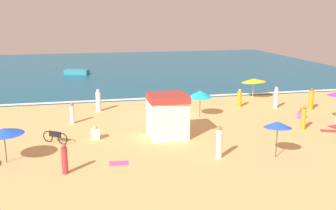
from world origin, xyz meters
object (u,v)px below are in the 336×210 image
beachgoer_8 (239,99)px  small_boat_0 (77,72)px  beachgoer_6 (219,143)px  beachgoer_7 (176,107)px  beachgoer_9 (304,118)px  lifeguard_cabana (168,115)px  beach_umbrella_6 (200,94)px  beachgoer_2 (72,113)px  parked_bicycle (55,137)px  beach_umbrella_0 (278,125)px  beachgoer_4 (95,134)px  beach_umbrella_3 (4,131)px  beachgoer_3 (65,159)px  beachgoer_1 (98,101)px  beachgoer_0 (276,98)px  beach_umbrella_4 (254,80)px  beachgoer_5 (311,100)px  beachgoer_10 (301,114)px

beachgoer_8 → small_boat_0: size_ratio=0.47×
beachgoer_6 → beachgoer_7: (-0.19, 9.25, -0.16)m
beachgoer_9 → lifeguard_cabana: bearing=177.6°
beach_umbrella_6 → beachgoer_2: bearing=179.0°
beachgoer_2 → parked_bicycle: bearing=-102.7°
beachgoer_2 → beachgoer_6: beachgoer_6 is taller
beach_umbrella_0 → beachgoer_4: bearing=151.1°
beach_umbrella_3 → beachgoer_3: bearing=-35.2°
beach_umbrella_6 → beachgoer_1: size_ratio=1.37×
lifeguard_cabana → beachgoer_2: (-6.03, 4.55, -0.67)m
beachgoer_0 → lifeguard_cabana: bearing=-151.5°
beachgoer_3 → beachgoer_9: beachgoer_9 is taller
beachgoer_8 → small_boat_0: (-13.66, 20.82, -0.30)m
beachgoer_1 → beachgoer_7: 6.46m
beach_umbrella_0 → beach_umbrella_4: bearing=70.4°
beachgoer_5 → beachgoer_1: bearing=169.2°
beachgoer_4 → beachgoer_7: 7.75m
beachgoer_4 → beachgoer_2: bearing=110.0°
small_boat_0 → beach_umbrella_0: bearing=-71.3°
beachgoer_4 → small_boat_0: 27.20m
beachgoer_7 → beachgoer_9: 9.34m
parked_bicycle → beachgoer_1: bearing=68.6°
beachgoer_1 → beachgoer_2: size_ratio=1.15×
beachgoer_8 → beachgoer_6: bearing=-117.5°
beachgoer_3 → small_boat_0: 32.35m
beach_umbrella_4 → beachgoer_0: size_ratio=1.68×
beachgoer_10 → beachgoer_9: bearing=-118.5°
parked_bicycle → beachgoer_6: (8.94, -4.58, 0.49)m
parked_bicycle → beachgoer_0: size_ratio=0.84×
beachgoer_2 → beachgoer_10: 16.98m
beach_umbrella_3 → beach_umbrella_6: (12.83, 6.87, 0.05)m
beachgoer_1 → beachgoer_10: (14.80, -5.72, -0.48)m
beachgoer_4 → beachgoer_9: 13.99m
beach_umbrella_3 → beachgoer_10: 20.68m
beachgoer_7 → beachgoer_10: bearing=-17.6°
parked_bicycle → small_boat_0: size_ratio=0.47×
beach_umbrella_3 → beachgoer_8: 19.49m
beachgoer_5 → small_boat_0: 29.88m
beach_umbrella_6 → beachgoer_0: (7.02, 1.32, -0.92)m
beach_umbrella_0 → beachgoer_0: 11.90m
beach_umbrella_0 → beachgoer_6: (-3.12, 0.56, -1.00)m
beachgoer_4 → beachgoer_10: 15.41m
beachgoer_6 → small_boat_0: (-7.87, 31.93, -0.47)m
beach_umbrella_3 → parked_bicycle: size_ratio=1.69×
beachgoer_0 → beachgoer_7: bearing=-175.3°
beachgoer_6 → beach_umbrella_4: bearing=59.2°
lifeguard_cabana → small_boat_0: bearing=102.1°
beach_umbrella_6 → beachgoer_5: beach_umbrella_6 is taller
beachgoer_4 → beachgoer_5: beachgoer_5 is taller
beach_umbrella_6 → beachgoer_3: bearing=-137.0°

